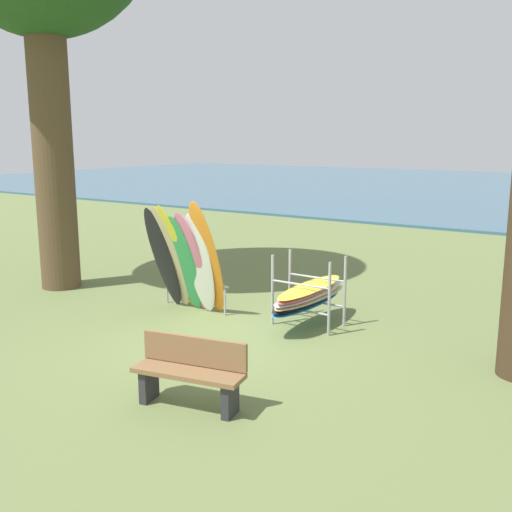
# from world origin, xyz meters

# --- Properties ---
(ground_plane) EXTENTS (80.00, 80.00, 0.00)m
(ground_plane) POSITION_xyz_m (0.00, 0.00, 0.00)
(ground_plane) COLOR olive
(leaning_board_pile) EXTENTS (1.63, 0.93, 2.17)m
(leaning_board_pile) POSITION_xyz_m (-1.40, 1.02, 1.00)
(leaning_board_pile) COLOR black
(leaning_board_pile) RESTS_ON ground
(board_storage_rack) EXTENTS (1.15, 2.13, 1.25)m
(board_storage_rack) POSITION_xyz_m (0.89, 1.61, 0.55)
(board_storage_rack) COLOR #9EA0A5
(board_storage_rack) RESTS_ON ground
(park_bench) EXTENTS (1.45, 0.67, 0.85)m
(park_bench) POSITION_xyz_m (1.19, -1.98, 0.45)
(park_bench) COLOR #2D2D33
(park_bench) RESTS_ON ground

